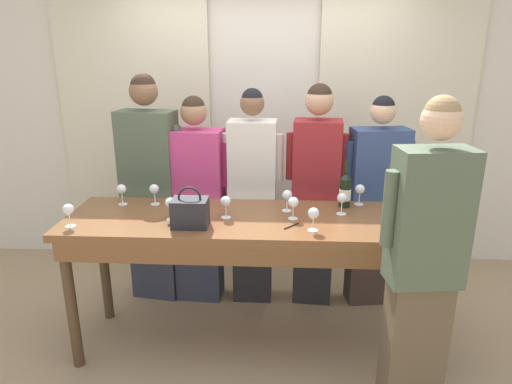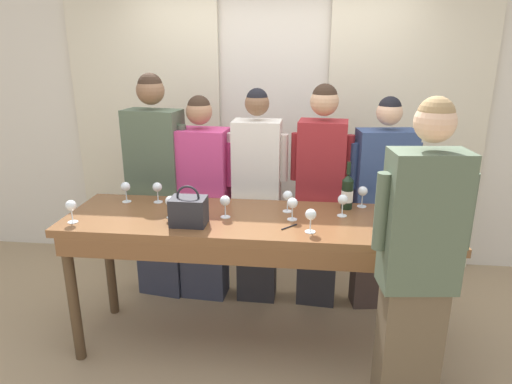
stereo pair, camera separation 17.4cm
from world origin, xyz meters
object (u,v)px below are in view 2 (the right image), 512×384
object	(u,v)px
wine_glass_back_right	(343,201)
guest_navy_coat	(381,205)
handbag	(189,211)
guest_pink_top	(202,200)
wine_glass_front_mid	(292,204)
guest_striped_shirt	(320,196)
host_pouring	(417,274)
wine_glass_center_mid	(395,223)
wine_glass_center_left	(126,188)
wine_glass_center_right	(311,215)
wine_glass_front_left	(71,206)
wine_glass_near_host	(363,192)
wine_bottle	(347,192)
guest_cream_sweater	(257,197)
wine_glass_front_right	(171,202)
wine_glass_back_left	(157,188)
wine_glass_back_mid	(288,197)
wine_glass_by_bottle	(225,202)
guest_olive_jacket	(157,186)
tasting_bar	(254,234)

from	to	relation	value
wine_glass_back_right	guest_navy_coat	bearing A→B (deg)	58.51
handbag	guest_pink_top	world-z (taller)	guest_pink_top
wine_glass_front_mid	guest_striped_shirt	bearing A→B (deg)	73.57
host_pouring	wine_glass_front_mid	bearing A→B (deg)	135.76
wine_glass_center_mid	guest_pink_top	xyz separation A→B (m)	(-1.33, 0.92, -0.23)
wine_glass_center_left	wine_glass_center_right	xyz separation A→B (m)	(1.30, -0.41, 0.00)
wine_glass_front_left	guest_pink_top	distance (m)	1.09
wine_glass_near_host	guest_striped_shirt	bearing A→B (deg)	127.56
wine_bottle	wine_glass_near_host	bearing A→B (deg)	23.85
wine_glass_near_host	guest_cream_sweater	bearing A→B (deg)	155.06
wine_glass_center_left	guest_cream_sweater	bearing A→B (deg)	26.58
wine_glass_center_left	wine_glass_front_left	bearing A→B (deg)	-114.22
wine_glass_front_right	host_pouring	world-z (taller)	host_pouring
wine_glass_front_mid	guest_pink_top	world-z (taller)	guest_pink_top
wine_glass_back_left	wine_glass_near_host	distance (m)	1.43
wine_glass_front_right	guest_navy_coat	size ratio (longest dim) A/B	0.09
wine_glass_back_mid	guest_navy_coat	bearing A→B (deg)	36.29
wine_glass_back_left	guest_striped_shirt	bearing A→B (deg)	20.31
guest_navy_coat	wine_glass_center_right	bearing A→B (deg)	-122.76
wine_glass_by_bottle	wine_glass_back_right	bearing A→B (deg)	8.19
handbag	wine_glass_front_left	distance (m)	0.74
wine_glass_center_left	wine_glass_center_right	size ratio (longest dim) A/B	1.00
wine_glass_by_bottle	wine_glass_center_left	bearing A→B (deg)	163.67
guest_olive_jacket	wine_glass_near_host	bearing A→B (deg)	-12.76
guest_pink_top	guest_olive_jacket	bearing A→B (deg)	-180.00
wine_glass_front_left	guest_pink_top	bearing A→B (deg)	53.69
wine_glass_front_right	guest_pink_top	xyz separation A→B (m)	(0.04, 0.71, -0.23)
tasting_bar	wine_glass_center_right	xyz separation A→B (m)	(0.36, -0.18, 0.21)
wine_glass_front_mid	guest_navy_coat	xyz separation A→B (m)	(0.66, 0.66, -0.21)
wine_glass_back_left	wine_glass_back_mid	world-z (taller)	same
wine_glass_back_left	guest_olive_jacket	distance (m)	0.47
wine_glass_back_right	guest_cream_sweater	xyz separation A→B (m)	(-0.62, 0.55, -0.19)
wine_bottle	wine_glass_front_right	world-z (taller)	wine_bottle
tasting_bar	handbag	size ratio (longest dim) A/B	9.71
wine_bottle	wine_glass_front_right	bearing A→B (deg)	-165.01
wine_glass_front_mid	wine_glass_front_right	world-z (taller)	same
wine_glass_center_right	wine_glass_front_mid	bearing A→B (deg)	120.92
wine_glass_center_left	guest_pink_top	world-z (taller)	guest_pink_top
tasting_bar	guest_cream_sweater	bearing A→B (deg)	94.89
wine_glass_front_mid	wine_glass_center_left	bearing A→B (deg)	169.69
wine_glass_front_left	wine_glass_front_mid	bearing A→B (deg)	8.36
tasting_bar	wine_glass_back_left	world-z (taller)	wine_glass_back_left
wine_glass_back_mid	host_pouring	bearing A→B (deg)	-48.60
wine_glass_front_mid	host_pouring	xyz separation A→B (m)	(0.64, -0.63, -0.12)
wine_glass_back_right	wine_glass_by_bottle	world-z (taller)	same
wine_glass_near_host	guest_striped_shirt	xyz separation A→B (m)	(-0.27, 0.36, -0.16)
wine_glass_center_left	wine_glass_center_mid	size ratio (longest dim) A/B	1.00
wine_glass_front_right	guest_olive_jacket	size ratio (longest dim) A/B	0.08
wine_glass_front_mid	wine_glass_front_right	size ratio (longest dim) A/B	1.00
wine_glass_center_mid	guest_navy_coat	size ratio (longest dim) A/B	0.09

